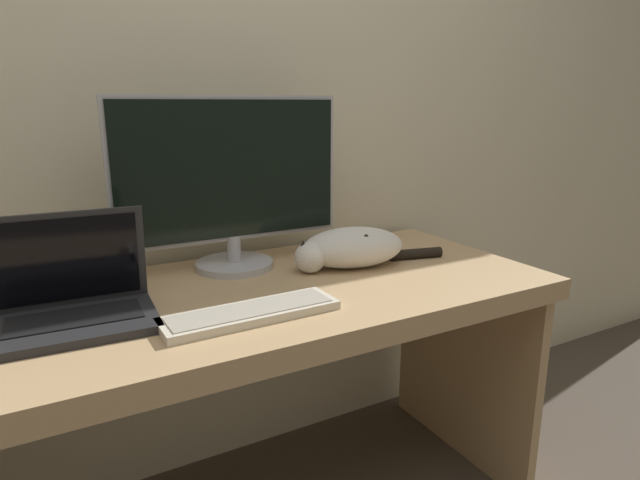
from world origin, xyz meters
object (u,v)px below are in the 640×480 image
(laptop, at_px, (73,303))
(cat, at_px, (351,247))
(external_keyboard, at_px, (251,313))
(monitor, at_px, (231,182))

(laptop, distance_m, cat, 0.76)
(laptop, height_order, cat, laptop)
(laptop, distance_m, external_keyboard, 0.39)
(laptop, bearing_deg, monitor, 29.05)
(monitor, bearing_deg, external_keyboard, -104.95)
(external_keyboard, bearing_deg, monitor, 74.04)
(laptop, xyz_separation_m, external_keyboard, (0.35, -0.16, -0.04))
(monitor, xyz_separation_m, laptop, (-0.46, -0.22, -0.21))
(monitor, height_order, external_keyboard, monitor)
(external_keyboard, distance_m, cat, 0.47)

